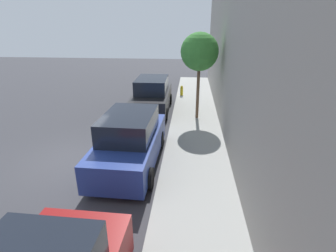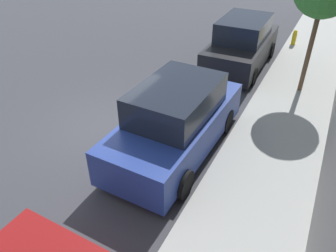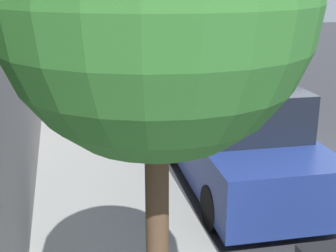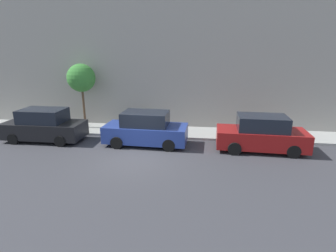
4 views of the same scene
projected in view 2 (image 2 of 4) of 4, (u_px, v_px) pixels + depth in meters
name	position (u px, v px, depth m)	size (l,w,h in m)	color
ground_plane	(107.00, 127.00, 10.01)	(60.00, 60.00, 0.00)	#38383D
sidewalk	(263.00, 174.00, 8.17)	(2.51, 32.00, 0.15)	#9E9E99
parked_suv_second	(176.00, 121.00, 8.59)	(2.10, 4.85, 1.98)	navy
parked_suv_third	(242.00, 44.00, 13.28)	(2.08, 4.82, 1.98)	black
fire_hydrant	(294.00, 37.00, 15.25)	(0.20, 0.20, 0.69)	gold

